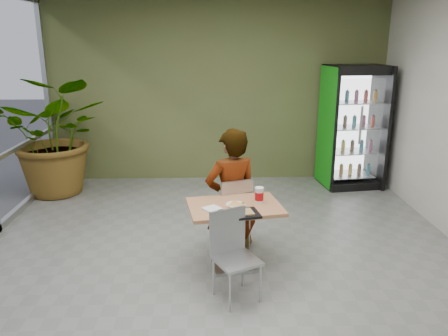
{
  "coord_description": "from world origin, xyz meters",
  "views": [
    {
      "loc": [
        -0.09,
        -4.34,
        2.49
      ],
      "look_at": [
        0.05,
        0.74,
        1.0
      ],
      "focal_mm": 35.0,
      "sensor_mm": 36.0,
      "label": 1
    }
  ],
  "objects_px": {
    "seated_woman": "(231,201)",
    "cafeteria_tray": "(240,214)",
    "chair_near": "(232,247)",
    "potted_plant": "(57,136)",
    "beverage_fridge": "(353,127)",
    "soda_cup": "(259,195)",
    "chair_far": "(234,208)",
    "dining_table": "(235,223)"
  },
  "relations": [
    {
      "from": "seated_woman",
      "to": "cafeteria_tray",
      "type": "height_order",
      "value": "seated_woman"
    },
    {
      "from": "chair_near",
      "to": "potted_plant",
      "type": "height_order",
      "value": "potted_plant"
    },
    {
      "from": "seated_woman",
      "to": "beverage_fridge",
      "type": "bearing_deg",
      "value": -151.9
    },
    {
      "from": "soda_cup",
      "to": "chair_far",
      "type": "bearing_deg",
      "value": 123.55
    },
    {
      "from": "cafeteria_tray",
      "to": "chair_near",
      "type": "bearing_deg",
      "value": -108.27
    },
    {
      "from": "seated_woman",
      "to": "soda_cup",
      "type": "height_order",
      "value": "seated_woman"
    },
    {
      "from": "soda_cup",
      "to": "potted_plant",
      "type": "height_order",
      "value": "potted_plant"
    },
    {
      "from": "dining_table",
      "to": "chair_far",
      "type": "height_order",
      "value": "chair_far"
    },
    {
      "from": "dining_table",
      "to": "soda_cup",
      "type": "bearing_deg",
      "value": 14.58
    },
    {
      "from": "seated_woman",
      "to": "potted_plant",
      "type": "height_order",
      "value": "potted_plant"
    },
    {
      "from": "chair_near",
      "to": "cafeteria_tray",
      "type": "relative_size",
      "value": 2.26
    },
    {
      "from": "chair_near",
      "to": "seated_woman",
      "type": "distance_m",
      "value": 1.07
    },
    {
      "from": "beverage_fridge",
      "to": "potted_plant",
      "type": "distance_m",
      "value": 4.98
    },
    {
      "from": "chair_far",
      "to": "chair_near",
      "type": "bearing_deg",
      "value": 67.03
    },
    {
      "from": "chair_far",
      "to": "dining_table",
      "type": "bearing_deg",
      "value": 68.8
    },
    {
      "from": "dining_table",
      "to": "chair_near",
      "type": "height_order",
      "value": "chair_near"
    },
    {
      "from": "beverage_fridge",
      "to": "cafeteria_tray",
      "type": "bearing_deg",
      "value": -131.88
    },
    {
      "from": "dining_table",
      "to": "beverage_fridge",
      "type": "bearing_deg",
      "value": 52.7
    },
    {
      "from": "potted_plant",
      "to": "chair_far",
      "type": "bearing_deg",
      "value": -37.56
    },
    {
      "from": "chair_near",
      "to": "seated_woman",
      "type": "xyz_separation_m",
      "value": [
        0.04,
        1.07,
        0.08
      ]
    },
    {
      "from": "seated_woman",
      "to": "soda_cup",
      "type": "relative_size",
      "value": 10.2
    },
    {
      "from": "chair_far",
      "to": "chair_near",
      "type": "xyz_separation_m",
      "value": [
        -0.07,
        -1.03,
        -0.01
      ]
    },
    {
      "from": "soda_cup",
      "to": "cafeteria_tray",
      "type": "relative_size",
      "value": 0.45
    },
    {
      "from": "chair_near",
      "to": "dining_table",
      "type": "bearing_deg",
      "value": 57.85
    },
    {
      "from": "cafeteria_tray",
      "to": "dining_table",
      "type": "bearing_deg",
      "value": 97.76
    },
    {
      "from": "soda_cup",
      "to": "cafeteria_tray",
      "type": "bearing_deg",
      "value": -123.69
    },
    {
      "from": "dining_table",
      "to": "potted_plant",
      "type": "distance_m",
      "value": 3.85
    },
    {
      "from": "chair_far",
      "to": "beverage_fridge",
      "type": "relative_size",
      "value": 0.44
    },
    {
      "from": "soda_cup",
      "to": "beverage_fridge",
      "type": "bearing_deg",
      "value": 55.68
    },
    {
      "from": "chair_near",
      "to": "beverage_fridge",
      "type": "relative_size",
      "value": 0.43
    },
    {
      "from": "chair_far",
      "to": "soda_cup",
      "type": "distance_m",
      "value": 0.56
    },
    {
      "from": "chair_near",
      "to": "chair_far",
      "type": "bearing_deg",
      "value": 59.29
    },
    {
      "from": "soda_cup",
      "to": "beverage_fridge",
      "type": "height_order",
      "value": "beverage_fridge"
    },
    {
      "from": "cafeteria_tray",
      "to": "potted_plant",
      "type": "xyz_separation_m",
      "value": [
        -2.82,
        2.9,
        0.22
      ]
    },
    {
      "from": "seated_woman",
      "to": "beverage_fridge",
      "type": "distance_m",
      "value": 3.27
    },
    {
      "from": "chair_far",
      "to": "soda_cup",
      "type": "xyz_separation_m",
      "value": [
        0.26,
        -0.39,
        0.3
      ]
    },
    {
      "from": "dining_table",
      "to": "potted_plant",
      "type": "height_order",
      "value": "potted_plant"
    },
    {
      "from": "potted_plant",
      "to": "cafeteria_tray",
      "type": "bearing_deg",
      "value": -45.78
    },
    {
      "from": "seated_woman",
      "to": "beverage_fridge",
      "type": "xyz_separation_m",
      "value": [
        2.2,
        2.37,
        0.44
      ]
    },
    {
      "from": "chair_far",
      "to": "chair_near",
      "type": "distance_m",
      "value": 1.03
    },
    {
      "from": "dining_table",
      "to": "soda_cup",
      "type": "relative_size",
      "value": 6.25
    },
    {
      "from": "cafeteria_tray",
      "to": "potted_plant",
      "type": "relative_size",
      "value": 0.2
    }
  ]
}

